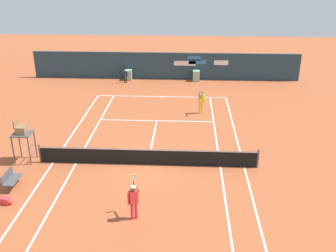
{
  "coord_description": "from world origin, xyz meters",
  "views": [
    {
      "loc": [
        2.09,
        -18.87,
        10.4
      ],
      "look_at": [
        0.94,
        3.63,
        0.8
      ],
      "focal_mm": 41.64,
      "sensor_mm": 36.0,
      "label": 1
    }
  ],
  "objects_px": {
    "player_near_side": "(134,199)",
    "ball_kid_right_post": "(126,75)",
    "equipment_bag": "(4,200)",
    "player_bench": "(11,178)",
    "umpire_chair": "(22,133)",
    "tennis_ball_near_service_line": "(168,133)",
    "tennis_ball_mid_court": "(217,128)",
    "player_on_baseline": "(201,101)"
  },
  "relations": [
    {
      "from": "ball_kid_right_post",
      "to": "tennis_ball_mid_court",
      "type": "xyz_separation_m",
      "value": [
        7.75,
        -10.24,
        -0.68
      ]
    },
    {
      "from": "player_on_baseline",
      "to": "tennis_ball_mid_court",
      "type": "bearing_deg",
      "value": 92.06
    },
    {
      "from": "umpire_chair",
      "to": "equipment_bag",
      "type": "bearing_deg",
      "value": 8.49
    },
    {
      "from": "player_bench",
      "to": "ball_kid_right_post",
      "type": "distance_m",
      "value": 18.42
    },
    {
      "from": "umpire_chair",
      "to": "player_on_baseline",
      "type": "xyz_separation_m",
      "value": [
        10.05,
        7.9,
        -0.7
      ]
    },
    {
      "from": "tennis_ball_mid_court",
      "to": "tennis_ball_near_service_line",
      "type": "relative_size",
      "value": 1.0
    },
    {
      "from": "equipment_bag",
      "to": "tennis_ball_near_service_line",
      "type": "distance_m",
      "value": 11.03
    },
    {
      "from": "umpire_chair",
      "to": "player_near_side",
      "type": "distance_m",
      "value": 8.47
    },
    {
      "from": "umpire_chair",
      "to": "player_bench",
      "type": "relative_size",
      "value": 2.01
    },
    {
      "from": "equipment_bag",
      "to": "ball_kid_right_post",
      "type": "distance_m",
      "value": 19.78
    },
    {
      "from": "player_bench",
      "to": "player_near_side",
      "type": "distance_m",
      "value": 6.8
    },
    {
      "from": "player_bench",
      "to": "player_near_side",
      "type": "relative_size",
      "value": 0.66
    },
    {
      "from": "player_bench",
      "to": "player_on_baseline",
      "type": "bearing_deg",
      "value": 137.89
    },
    {
      "from": "player_bench",
      "to": "ball_kid_right_post",
      "type": "relative_size",
      "value": 1.0
    },
    {
      "from": "umpire_chair",
      "to": "tennis_ball_near_service_line",
      "type": "distance_m",
      "value": 9.02
    },
    {
      "from": "player_near_side",
      "to": "tennis_ball_mid_court",
      "type": "xyz_separation_m",
      "value": [
        4.28,
        10.15,
        -0.96
      ]
    },
    {
      "from": "player_bench",
      "to": "tennis_ball_near_service_line",
      "type": "bearing_deg",
      "value": 132.95
    },
    {
      "from": "equipment_bag",
      "to": "ball_kid_right_post",
      "type": "height_order",
      "value": "ball_kid_right_post"
    },
    {
      "from": "player_bench",
      "to": "player_on_baseline",
      "type": "height_order",
      "value": "player_on_baseline"
    },
    {
      "from": "ball_kid_right_post",
      "to": "tennis_ball_mid_court",
      "type": "height_order",
      "value": "ball_kid_right_post"
    },
    {
      "from": "player_near_side",
      "to": "tennis_ball_near_service_line",
      "type": "relative_size",
      "value": 27.46
    },
    {
      "from": "player_bench",
      "to": "ball_kid_right_post",
      "type": "height_order",
      "value": "ball_kid_right_post"
    },
    {
      "from": "ball_kid_right_post",
      "to": "tennis_ball_near_service_line",
      "type": "relative_size",
      "value": 18.22
    },
    {
      "from": "player_near_side",
      "to": "ball_kid_right_post",
      "type": "xyz_separation_m",
      "value": [
        -3.47,
        20.39,
        -0.28
      ]
    },
    {
      "from": "tennis_ball_mid_court",
      "to": "tennis_ball_near_service_line",
      "type": "xyz_separation_m",
      "value": [
        -3.24,
        -1.0,
        0.0
      ]
    },
    {
      "from": "equipment_bag",
      "to": "player_on_baseline",
      "type": "bearing_deg",
      "value": 52.1
    },
    {
      "from": "player_on_baseline",
      "to": "player_near_side",
      "type": "distance_m",
      "value": 13.31
    },
    {
      "from": "umpire_chair",
      "to": "player_on_baseline",
      "type": "relative_size",
      "value": 1.32
    },
    {
      "from": "equipment_bag",
      "to": "tennis_ball_mid_court",
      "type": "xyz_separation_m",
      "value": [
        10.45,
        9.34,
        -0.13
      ]
    },
    {
      "from": "player_bench",
      "to": "equipment_bag",
      "type": "relative_size",
      "value": 1.32
    },
    {
      "from": "equipment_bag",
      "to": "player_on_baseline",
      "type": "xyz_separation_m",
      "value": [
        9.42,
        12.1,
        0.83
      ]
    },
    {
      "from": "player_on_baseline",
      "to": "ball_kid_right_post",
      "type": "bearing_deg",
      "value": -66.58
    },
    {
      "from": "ball_kid_right_post",
      "to": "equipment_bag",
      "type": "bearing_deg",
      "value": 73.68
    },
    {
      "from": "equipment_bag",
      "to": "player_near_side",
      "type": "distance_m",
      "value": 6.28
    },
    {
      "from": "umpire_chair",
      "to": "player_near_side",
      "type": "bearing_deg",
      "value": 53.61
    },
    {
      "from": "umpire_chair",
      "to": "ball_kid_right_post",
      "type": "distance_m",
      "value": 15.77
    },
    {
      "from": "player_on_baseline",
      "to": "tennis_ball_near_service_line",
      "type": "bearing_deg",
      "value": 41.01
    },
    {
      "from": "tennis_ball_mid_court",
      "to": "tennis_ball_near_service_line",
      "type": "bearing_deg",
      "value": -162.92
    },
    {
      "from": "tennis_ball_near_service_line",
      "to": "player_near_side",
      "type": "bearing_deg",
      "value": -96.49
    },
    {
      "from": "tennis_ball_near_service_line",
      "to": "ball_kid_right_post",
      "type": "bearing_deg",
      "value": 111.87
    },
    {
      "from": "player_near_side",
      "to": "ball_kid_right_post",
      "type": "distance_m",
      "value": 20.69
    },
    {
      "from": "player_on_baseline",
      "to": "ball_kid_right_post",
      "type": "distance_m",
      "value": 10.06
    }
  ]
}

